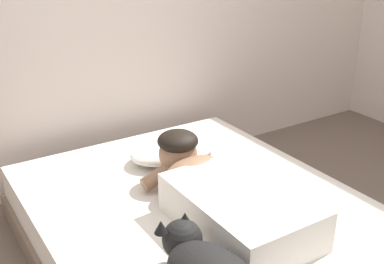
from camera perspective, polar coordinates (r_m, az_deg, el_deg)
The scene contains 5 objects.
bed at distance 2.27m, azimuth 1.80°, elevation -12.48°, with size 1.44×1.91×0.31m.
pillow at distance 2.61m, azimuth -2.08°, elevation -2.04°, with size 0.52×0.32×0.11m, color white.
person_lying at distance 2.09m, azimuth 3.47°, elevation -7.32°, with size 0.43×0.92×0.27m.
coffee_cup at distance 2.40m, azimuth -0.46°, elevation -4.81°, with size 0.12×0.09×0.07m.
cell_phone at distance 2.01m, azimuth 12.86°, elevation -12.58°, with size 0.07×0.14×0.01m, color black.
Camera 1 is at (-1.01, -1.18, 1.46)m, focal length 44.56 mm.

